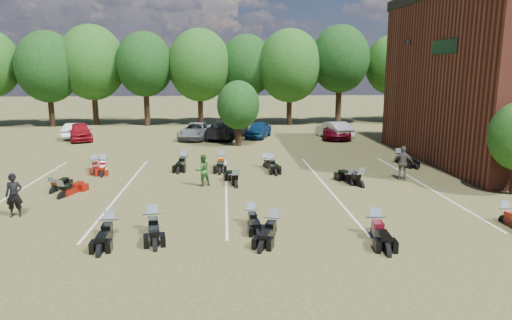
{
  "coord_description": "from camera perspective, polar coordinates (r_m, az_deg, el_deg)",
  "views": [
    {
      "loc": [
        -3.03,
        -18.8,
        5.81
      ],
      "look_at": [
        -1.45,
        4.0,
        1.2
      ],
      "focal_mm": 32.0,
      "sensor_mm": 36.0,
      "label": 1
    }
  ],
  "objects": [
    {
      "name": "motorcycle_6",
      "position": [
        20.02,
        28.63,
        -6.91
      ],
      "size": [
        0.72,
        2.1,
        1.16
      ],
      "primitive_type": null,
      "rotation": [
        0.0,
        0.0,
        0.03
      ],
      "color": "#430B09",
      "rests_on": "ground"
    },
    {
      "name": "motorcycle_12",
      "position": [
        23.39,
        12.79,
        -3.27
      ],
      "size": [
        1.55,
        2.59,
        1.37
      ],
      "primitive_type": null,
      "rotation": [
        0.0,
        0.0,
        3.48
      ],
      "color": "black",
      "rests_on": "ground"
    },
    {
      "name": "motorcycle_8",
      "position": [
        23.78,
        -24.0,
        -3.75
      ],
      "size": [
        0.91,
        2.06,
        1.11
      ],
      "primitive_type": null,
      "rotation": [
        0.0,
        0.0,
        3.0
      ],
      "color": "black",
      "rests_on": "ground"
    },
    {
      "name": "car_1",
      "position": [
        41.36,
        -21.5,
        3.45
      ],
      "size": [
        1.39,
        3.96,
        1.3
      ],
      "primitive_type": "imported",
      "rotation": [
        0.0,
        0.0,
        3.14
      ],
      "color": "silver",
      "rests_on": "ground"
    },
    {
      "name": "motorcycle_16",
      "position": [
        27.74,
        -9.02,
        -0.83
      ],
      "size": [
        0.96,
        2.46,
        1.34
      ],
      "primitive_type": null,
      "rotation": [
        0.0,
        0.0,
        -0.08
      ],
      "color": "black",
      "rests_on": "ground"
    },
    {
      "name": "car_4",
      "position": [
        38.87,
        0.3,
        3.82
      ],
      "size": [
        2.81,
        4.3,
        1.36
      ],
      "primitive_type": "imported",
      "rotation": [
        0.0,
        0.0,
        -0.33
      ],
      "color": "#0B2850",
      "rests_on": "ground"
    },
    {
      "name": "car_3",
      "position": [
        38.37,
        -3.6,
        3.87
      ],
      "size": [
        4.15,
        5.91,
        1.59
      ],
      "primitive_type": "imported",
      "rotation": [
        0.0,
        0.0,
        2.75
      ],
      "color": "black",
      "rests_on": "ground"
    },
    {
      "name": "motorcycle_5",
      "position": [
        16.95,
        14.61,
        -9.03
      ],
      "size": [
        0.98,
        2.45,
        1.33
      ],
      "primitive_type": null,
      "rotation": [
        0.0,
        0.0,
        -0.1
      ],
      "color": "black",
      "rests_on": "ground"
    },
    {
      "name": "motorcycle_17",
      "position": [
        27.36,
        -4.31,
        -0.89
      ],
      "size": [
        0.93,
        2.55,
        1.4
      ],
      "primitive_type": null,
      "rotation": [
        0.0,
        0.0,
        -0.05
      ],
      "color": "black",
      "rests_on": "ground"
    },
    {
      "name": "motorcycle_7",
      "position": [
        22.68,
        -23.03,
        -4.37
      ],
      "size": [
        1.34,
        2.22,
        1.18
      ],
      "primitive_type": null,
      "rotation": [
        0.0,
        0.0,
        2.8
      ],
      "color": "maroon",
      "rests_on": "ground"
    },
    {
      "name": "car_2",
      "position": [
        38.42,
        -7.54,
        3.62
      ],
      "size": [
        3.09,
        5.17,
        1.35
      ],
      "primitive_type": "imported",
      "rotation": [
        0.0,
        0.0,
        -0.19
      ],
      "color": "gray",
      "rests_on": "ground"
    },
    {
      "name": "person_grey",
      "position": [
        25.26,
        17.92,
        -0.37
      ],
      "size": [
        1.14,
        0.85,
        1.8
      ],
      "primitive_type": "imported",
      "rotation": [
        0.0,
        0.0,
        2.69
      ],
      "color": "#5B564E",
      "rests_on": "ground"
    },
    {
      "name": "car_6",
      "position": [
        38.92,
        9.92,
        3.65
      ],
      "size": [
        2.94,
        5.12,
        1.34
      ],
      "primitive_type": "imported",
      "rotation": [
        0.0,
        0.0,
        -0.15
      ],
      "color": "#500411",
      "rests_on": "ground"
    },
    {
      "name": "motorcycle_13",
      "position": [
        23.67,
        11.75,
        -3.05
      ],
      "size": [
        0.71,
        2.1,
        1.17
      ],
      "primitive_type": null,
      "rotation": [
        0.0,
        0.0,
        3.12
      ],
      "color": "black",
      "rests_on": "ground"
    },
    {
      "name": "motorcycle_11",
      "position": [
        22.8,
        -2.57,
        -3.37
      ],
      "size": [
        1.11,
        2.42,
        1.3
      ],
      "primitive_type": null,
      "rotation": [
        0.0,
        0.0,
        3.31
      ],
      "color": "black",
      "rests_on": "ground"
    },
    {
      "name": "motorcycle_2",
      "position": [
        17.08,
        -17.81,
        -9.06
      ],
      "size": [
        0.82,
        2.27,
        1.25
      ],
      "primitive_type": null,
      "rotation": [
        0.0,
        0.0,
        0.05
      ],
      "color": "black",
      "rests_on": "ground"
    },
    {
      "name": "motorcycle_19",
      "position": [
        26.82,
        1.84,
        -1.11
      ],
      "size": [
        0.87,
        2.29,
        1.25
      ],
      "primitive_type": null,
      "rotation": [
        0.0,
        0.0,
        0.07
      ],
      "color": "black",
      "rests_on": "ground"
    },
    {
      "name": "motorcycle_18",
      "position": [
        27.23,
        1.22,
        -0.92
      ],
      "size": [
        1.29,
        2.17,
        1.15
      ],
      "primitive_type": null,
      "rotation": [
        0.0,
        0.0,
        0.33
      ],
      "color": "black",
      "rests_on": "ground"
    },
    {
      "name": "person_green",
      "position": [
        22.94,
        -6.69,
        -1.29
      ],
      "size": [
        0.95,
        0.86,
        1.6
      ],
      "primitive_type": "imported",
      "rotation": [
        0.0,
        0.0,
        3.55
      ],
      "color": "#295D23",
      "rests_on": "ground"
    },
    {
      "name": "motorcycle_4",
      "position": [
        16.49,
        2.12,
        -9.23
      ],
      "size": [
        1.4,
        2.3,
        1.22
      ],
      "primitive_type": null,
      "rotation": [
        0.0,
        0.0,
        -0.35
      ],
      "color": "black",
      "rests_on": "ground"
    },
    {
      "name": "motorcycle_14",
      "position": [
        28.21,
        -19.47,
        -1.14
      ],
      "size": [
        1.29,
        2.26,
        1.2
      ],
      "primitive_type": null,
      "rotation": [
        0.0,
        0.0,
        0.3
      ],
      "color": "#510E0B",
      "rests_on": "ground"
    },
    {
      "name": "parking_lines",
      "position": [
        22.56,
        -3.75,
        -3.53
      ],
      "size": [
        20.1,
        14.0,
        0.01
      ],
      "color": "silver",
      "rests_on": "ground"
    },
    {
      "name": "motorcycle_3",
      "position": [
        17.52,
        -0.6,
        -7.96
      ],
      "size": [
        0.82,
        2.05,
        1.12
      ],
      "primitive_type": null,
      "rotation": [
        0.0,
        0.0,
        0.09
      ],
      "color": "black",
      "rests_on": "ground"
    },
    {
      "name": "car_0",
      "position": [
        40.0,
        -21.13,
        3.33
      ],
      "size": [
        3.08,
        4.58,
        1.45
      ],
      "primitive_type": "imported",
      "rotation": [
        0.0,
        0.0,
        0.35
      ],
      "color": "maroon",
      "rests_on": "ground"
    },
    {
      "name": "tree_line",
      "position": [
        47.85,
        -1.55,
        12.0
      ],
      "size": [
        56.0,
        6.0,
        9.79
      ],
      "color": "black",
      "rests_on": "ground"
    },
    {
      "name": "person_black",
      "position": [
        20.46,
        -27.99,
        -3.91
      ],
      "size": [
        0.71,
        0.53,
        1.76
      ],
      "primitive_type": "imported",
      "rotation": [
        0.0,
        0.0,
        0.18
      ],
      "color": "black",
      "rests_on": "ground"
    },
    {
      "name": "ground",
      "position": [
        19.91,
        5.0,
        -5.61
      ],
      "size": [
        160.0,
        160.0,
        0.0
      ],
      "primitive_type": "plane",
      "color": "brown",
      "rests_on": "ground"
    },
    {
      "name": "young_tree_midfield",
      "position": [
        34.42,
        -2.24,
        6.87
      ],
      "size": [
        3.2,
        3.2,
        4.7
      ],
      "color": "black",
      "rests_on": "ground"
    },
    {
      "name": "car_5",
      "position": [
        38.95,
        9.72,
        3.74
      ],
      "size": [
        2.5,
        4.62,
        1.44
      ],
      "primitive_type": "imported",
      "rotation": [
        0.0,
        0.0,
        3.38
      ],
      "color": "#B6B7B2",
      "rests_on": "ground"
    },
    {
      "name": "motorcycle_20",
      "position": [
        29.75,
        17.4,
        -0.39
      ],
      "size": [
        1.2,
        2.41,
        1.28
      ],
      "primitive_type": null,
      "rotation": [
        0.0,
        0.0,
        0.21
      ],
      "color": "black",
      "rests_on": "ground"
    },
    {
      "name": "motorcycle_15",
      "position": [
        27.9,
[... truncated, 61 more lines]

